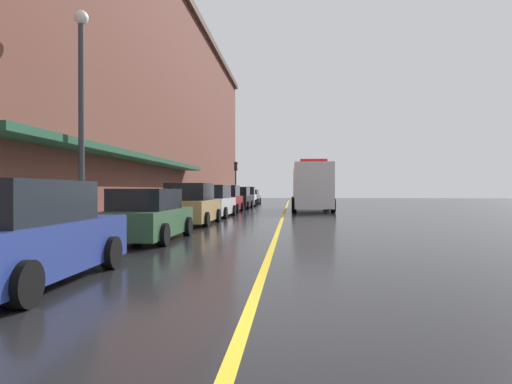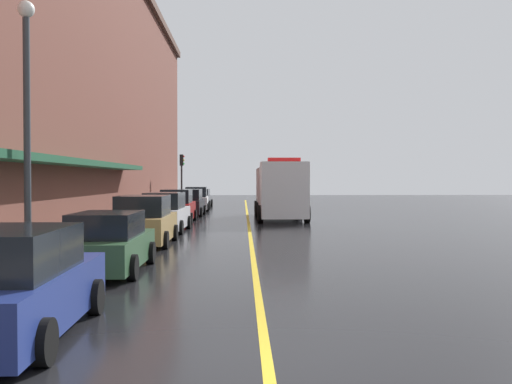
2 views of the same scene
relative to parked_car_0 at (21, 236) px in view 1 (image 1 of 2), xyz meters
name	(u,v)px [view 1 (image 1 of 2)]	position (x,y,z in m)	size (l,w,h in m)	color
ground_plane	(284,213)	(3.86, 23.34, -0.80)	(112.00, 112.00, 0.00)	black
sidewalk_left	(195,211)	(-2.34, 23.34, -0.73)	(2.40, 70.00, 0.15)	#9E9B93
lane_center_stripe	(284,213)	(3.86, 23.34, -0.80)	(0.16, 70.00, 0.01)	gold
brick_building_left	(88,94)	(-9.55, 22.34, 7.30)	(13.20, 64.00, 16.18)	brown
parked_car_0	(21,236)	(0.00, 0.00, 0.00)	(2.08, 4.76, 1.71)	navy
parked_car_1	(148,216)	(-0.01, 6.40, -0.05)	(1.98, 4.54, 1.59)	#2D5133
parked_car_2	(191,205)	(-0.14, 12.72, 0.06)	(2.15, 4.57, 1.85)	#A5844C
parked_car_3	(214,202)	(-0.07, 18.14, 0.05)	(2.10, 4.91, 1.83)	silver
parked_car_4	(227,200)	(-0.16, 23.87, 0.07)	(1.98, 4.90, 1.88)	maroon
parked_car_5	(239,199)	(-0.02, 29.86, 0.03)	(2.01, 4.66, 1.78)	black
parked_car_6	(247,197)	(-0.02, 35.88, 0.06)	(2.09, 4.62, 1.85)	silver
parked_car_7	(251,197)	(-0.16, 41.57, -0.05)	(2.03, 4.38, 1.59)	#595B60
box_truck	(311,187)	(5.81, 26.63, 0.94)	(2.96, 9.48, 3.64)	silver
parking_meter_0	(236,195)	(-1.49, 39.35, 0.26)	(0.14, 0.18, 1.33)	#4C4C51
parking_meter_1	(237,195)	(-1.49, 39.62, 0.26)	(0.14, 0.18, 1.33)	#4C4C51
parking_meter_2	(40,211)	(-1.49, 3.03, 0.26)	(0.14, 0.18, 1.33)	#4C4C51
street_lamp_left	(81,98)	(-2.09, 6.30, 3.60)	(0.44, 0.44, 6.94)	#33383D
traffic_light_near	(236,174)	(-1.43, 38.50, 2.35)	(0.38, 0.36, 4.30)	#232326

